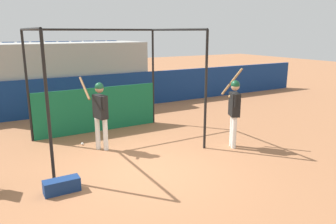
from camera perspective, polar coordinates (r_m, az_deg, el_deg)
ground_plane at (r=7.71m, az=-3.77°, el=-10.09°), size 60.00×60.00×0.00m
outfield_wall at (r=13.22m, az=-16.07°, el=2.83°), size 24.00×0.12×1.44m
bleacher_section at (r=14.34m, az=-17.50°, el=6.13°), size 6.50×2.40×2.72m
batting_cage at (r=10.07m, az=-11.43°, el=3.01°), size 4.07×3.08×3.21m
player_batter at (r=8.84m, az=-11.77°, el=0.45°), size 0.53×0.83×1.95m
player_waiting at (r=9.03m, az=11.44°, el=0.88°), size 0.55×0.79×2.17m
equipment_bag at (r=7.00m, az=-18.01°, el=-12.10°), size 0.70×0.28×0.28m
baseball at (r=9.61m, az=-14.69°, el=-5.37°), size 0.07×0.07×0.07m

